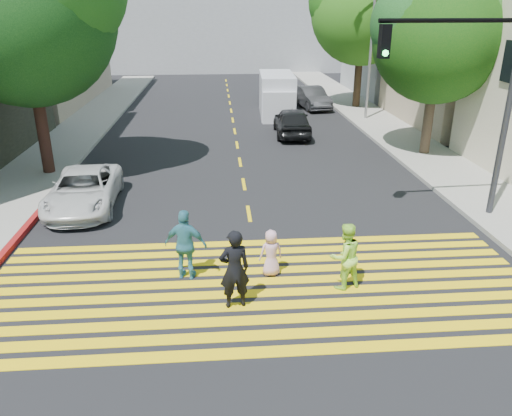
{
  "coord_description": "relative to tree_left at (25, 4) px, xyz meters",
  "views": [
    {
      "loc": [
        -0.97,
        -9.26,
        6.33
      ],
      "look_at": [
        0.0,
        3.0,
        1.4
      ],
      "focal_mm": 35.0,
      "sensor_mm": 36.0,
      "label": 1
    }
  ],
  "objects": [
    {
      "name": "crosswalk",
      "position": [
        7.75,
        -9.5,
        -6.48
      ],
      "size": [
        13.4,
        5.3,
        0.01
      ],
      "color": "yellow",
      "rests_on": "ground"
    },
    {
      "name": "tree_left",
      "position": [
        0.0,
        0.0,
        0.0
      ],
      "size": [
        9.04,
        8.79,
        9.62
      ],
      "rotation": [
        0.0,
        0.0,
        -0.42
      ],
      "color": "#3A1E17",
      "rests_on": "ground"
    },
    {
      "name": "traffic_signal",
      "position": [
        14.37,
        -5.69,
        -2.31
      ],
      "size": [
        4.4,
        0.55,
        6.45
      ],
      "rotation": [
        0.0,
        0.0,
        0.05
      ],
      "color": "#2F3036",
      "rests_on": "ground"
    },
    {
      "name": "building_right_grey",
      "position": [
        22.75,
        19.23,
        -1.49
      ],
      "size": [
        10.0,
        10.0,
        10.0
      ],
      "primitive_type": "cube",
      "color": "gray",
      "rests_on": "ground"
    },
    {
      "name": "pedestrian_extra",
      "position": [
        5.92,
        -8.86,
        -5.58
      ],
      "size": [
        1.15,
        0.7,
        1.82
      ],
      "primitive_type": "imported",
      "rotation": [
        0.0,
        0.0,
        2.89
      ],
      "color": "teal",
      "rests_on": "ground"
    },
    {
      "name": "backdrop_block",
      "position": [
        7.75,
        37.23,
        -0.49
      ],
      "size": [
        30.0,
        8.0,
        12.0
      ],
      "primitive_type": "cube",
      "color": "gray",
      "rests_on": "ground"
    },
    {
      "name": "tree_right_near",
      "position": [
        16.37,
        1.64,
        -1.01
      ],
      "size": [
        7.1,
        6.79,
        8.1
      ],
      "rotation": [
        0.0,
        0.0,
        -0.26
      ],
      "color": "#312019",
      "rests_on": "ground"
    },
    {
      "name": "sidewalk_left",
      "position": [
        -0.75,
        11.23,
        -6.41
      ],
      "size": [
        3.0,
        40.0,
        0.15
      ],
      "primitive_type": "cube",
      "color": "gray",
      "rests_on": "ground"
    },
    {
      "name": "lane_line",
      "position": [
        7.75,
        11.73,
        -6.48
      ],
      "size": [
        0.12,
        34.4,
        0.01
      ],
      "color": "yellow",
      "rests_on": "ground"
    },
    {
      "name": "building_right_tan",
      "position": [
        22.75,
        8.23,
        -1.49
      ],
      "size": [
        10.0,
        10.0,
        10.0
      ],
      "primitive_type": "cube",
      "color": "tan",
      "rests_on": "ground"
    },
    {
      "name": "silver_car",
      "position": [
        11.51,
        18.17,
        -5.78
      ],
      "size": [
        2.31,
        4.98,
        1.41
      ],
      "primitive_type": "imported",
      "rotation": [
        0.0,
        0.0,
        3.07
      ],
      "color": "#AAAAAA",
      "rests_on": "ground"
    },
    {
      "name": "street_lamp",
      "position": [
        15.6,
        9.43,
        -1.49
      ],
      "size": [
        1.96,
        0.61,
        8.71
      ],
      "rotation": [
        0.0,
        0.0,
        0.22
      ],
      "color": "gray",
      "rests_on": "ground"
    },
    {
      "name": "dark_car_near",
      "position": [
        10.76,
        5.98,
        -5.74
      ],
      "size": [
        1.96,
        4.48,
        1.5
      ],
      "primitive_type": "imported",
      "rotation": [
        0.0,
        0.0,
        3.1
      ],
      "color": "black",
      "rests_on": "ground"
    },
    {
      "name": "white_sedan",
      "position": [
        2.23,
        -3.77,
        -5.85
      ],
      "size": [
        2.34,
        4.71,
        1.28
      ],
      "primitive_type": "imported",
      "rotation": [
        0.0,
        0.0,
        0.05
      ],
      "color": "silver",
      "rests_on": "ground"
    },
    {
      "name": "pedestrian_child",
      "position": [
        8.04,
        -8.87,
        -5.88
      ],
      "size": [
        0.66,
        0.5,
        1.22
      ],
      "primitive_type": "imported",
      "rotation": [
        0.0,
        0.0,
        3.33
      ],
      "color": "#D29DB3",
      "rests_on": "ground"
    },
    {
      "name": "sidewalk_right",
      "position": [
        16.25,
        4.23,
        -6.41
      ],
      "size": [
        3.0,
        60.0,
        0.15
      ],
      "primitive_type": "cube",
      "color": "gray",
      "rests_on": "ground"
    },
    {
      "name": "curb_red",
      "position": [
        0.85,
        -4.77,
        -6.41
      ],
      "size": [
        0.2,
        8.0,
        0.16
      ],
      "primitive_type": "cube",
      "color": "maroon",
      "rests_on": "ground"
    },
    {
      "name": "white_van",
      "position": [
        10.58,
        11.41,
        -5.28
      ],
      "size": [
        2.33,
        5.52,
        2.56
      ],
      "rotation": [
        0.0,
        0.0,
        -0.06
      ],
      "color": "silver",
      "rests_on": "ground"
    },
    {
      "name": "ground",
      "position": [
        7.75,
        -10.77,
        -6.49
      ],
      "size": [
        120.0,
        120.0,
        0.0
      ],
      "primitive_type": "plane",
      "color": "black"
    },
    {
      "name": "pedestrian_woman",
      "position": [
        9.73,
        -9.63,
        -5.65
      ],
      "size": [
        0.98,
        0.87,
        1.68
      ],
      "primitive_type": "imported",
      "rotation": [
        0.0,
        0.0,
        3.48
      ],
      "color": "#B3F44C",
      "rests_on": "ground"
    },
    {
      "name": "tree_right_far",
      "position": [
        16.35,
        13.43,
        -0.03
      ],
      "size": [
        8.65,
        8.34,
        9.56
      ],
      "rotation": [
        0.0,
        0.0,
        -0.32
      ],
      "color": "#352919",
      "rests_on": "ground"
    },
    {
      "name": "dark_car_parked",
      "position": [
        13.23,
        13.69,
        -5.77
      ],
      "size": [
        2.18,
        4.54,
        1.44
      ],
      "primitive_type": "imported",
      "rotation": [
        0.0,
        0.0,
        0.16
      ],
      "color": "black",
      "rests_on": "ground"
    },
    {
      "name": "pedestrian_man",
      "position": [
        7.07,
        -10.26,
        -5.54
      ],
      "size": [
        0.76,
        0.57,
        1.89
      ],
      "primitive_type": "imported",
      "rotation": [
        0.0,
        0.0,
        3.33
      ],
      "color": "black",
      "rests_on": "ground"
    }
  ]
}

